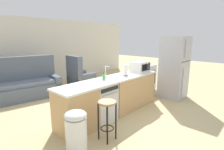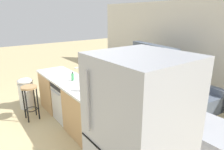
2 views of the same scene
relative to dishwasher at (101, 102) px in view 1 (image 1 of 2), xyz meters
name	(u,v)px [view 1 (image 1 of 2)]	position (x,y,z in m)	size (l,w,h in m)	color
ground_plane	(108,116)	(0.25, 0.00, -0.42)	(24.00, 24.00, 0.00)	tan
wall_back	(37,52)	(0.55, 4.20, 0.88)	(10.00, 0.06, 2.60)	silver
kitchen_counter	(115,97)	(0.49, 0.00, 0.00)	(2.94, 0.66, 0.90)	tan
dishwasher	(101,102)	(0.00, 0.00, 0.00)	(0.58, 0.61, 0.84)	silver
stove_range	(143,78)	(2.60, 0.55, 0.03)	(0.76, 0.68, 0.90)	#B7B7BC
refrigerator	(174,68)	(2.60, -0.55, 0.52)	(0.72, 0.73, 1.88)	#A8AAB2
microwave	(140,67)	(1.56, 0.00, 0.62)	(0.50, 0.37, 0.28)	white
sink_faucet	(106,73)	(0.31, 0.13, 0.61)	(0.07, 0.18, 0.30)	silver
paper_towel_roll	(125,70)	(0.84, -0.03, 0.62)	(0.14, 0.14, 0.28)	#4C4C51
soap_bottle	(104,77)	(0.14, 0.03, 0.55)	(0.06, 0.06, 0.18)	#4CB266
kettle	(144,64)	(2.43, 0.42, 0.56)	(0.21, 0.17, 0.19)	black
bar_stool	(107,112)	(-0.48, -0.67, 0.11)	(0.32, 0.32, 0.74)	tan
trash_bin	(76,132)	(-1.11, -0.60, -0.04)	(0.35, 0.35, 0.74)	white
couch	(25,85)	(-0.53, 2.87, -0.03)	(2.13, 1.25, 1.27)	#515B6B
armchair	(79,78)	(1.33, 2.54, -0.07)	(0.88, 0.92, 1.20)	#515B6B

